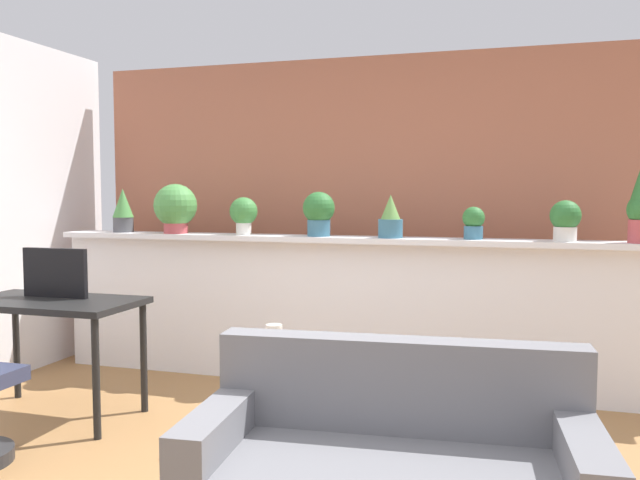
% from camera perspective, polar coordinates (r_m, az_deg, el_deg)
% --- Properties ---
extents(divider_wall, '(4.76, 0.16, 1.06)m').
position_cam_1_polar(divider_wall, '(4.84, 3.16, -6.45)').
color(divider_wall, white).
rests_on(divider_wall, ground).
extents(plant_shelf, '(4.76, 0.29, 0.04)m').
position_cam_1_polar(plant_shelf, '(4.73, 3.07, 0.03)').
color(plant_shelf, white).
rests_on(plant_shelf, divider_wall).
extents(brick_wall_behind, '(4.76, 0.10, 2.50)m').
position_cam_1_polar(brick_wall_behind, '(5.34, 4.71, 2.33)').
color(brick_wall_behind, '#AD664C').
rests_on(brick_wall_behind, ground).
extents(potted_plant_0, '(0.17, 0.17, 0.35)m').
position_cam_1_polar(potted_plant_0, '(5.49, -16.74, 2.51)').
color(potted_plant_0, '#4C4C51').
rests_on(potted_plant_0, plant_shelf).
extents(potted_plant_1, '(0.33, 0.33, 0.39)m').
position_cam_1_polar(potted_plant_1, '(5.23, -12.45, 2.81)').
color(potted_plant_1, '#B7474C').
rests_on(potted_plant_1, plant_shelf).
extents(potted_plant_2, '(0.21, 0.21, 0.28)m').
position_cam_1_polar(potted_plant_2, '(5.00, -6.65, 2.32)').
color(potted_plant_2, silver).
rests_on(potted_plant_2, plant_shelf).
extents(potted_plant_3, '(0.23, 0.23, 0.32)m').
position_cam_1_polar(potted_plant_3, '(4.78, -0.11, 2.44)').
color(potted_plant_3, '#386B84').
rests_on(potted_plant_3, plant_shelf).
extents(potted_plant_4, '(0.17, 0.17, 0.30)m').
position_cam_1_polar(potted_plant_4, '(4.63, 6.15, 1.85)').
color(potted_plant_4, '#386B84').
rests_on(potted_plant_4, plant_shelf).
extents(potted_plant_5, '(0.15, 0.15, 0.22)m').
position_cam_1_polar(potted_plant_5, '(4.60, 13.19, 1.51)').
color(potted_plant_5, '#386B84').
rests_on(potted_plant_5, plant_shelf).
extents(potted_plant_6, '(0.20, 0.20, 0.27)m').
position_cam_1_polar(potted_plant_6, '(4.58, 20.54, 1.70)').
color(potted_plant_6, silver).
rests_on(potted_plant_6, plant_shelf).
extents(desk, '(1.10, 0.60, 0.75)m').
position_cam_1_polar(desk, '(4.48, -22.33, -5.87)').
color(desk, black).
rests_on(desk, ground).
extents(tv_monitor, '(0.46, 0.04, 0.32)m').
position_cam_1_polar(tv_monitor, '(4.52, -22.02, -2.66)').
color(tv_monitor, black).
rests_on(tv_monitor, desk).
extents(side_cube_shelf, '(0.40, 0.41, 0.50)m').
position_cam_1_polar(side_cube_shelf, '(3.83, -4.48, -13.64)').
color(side_cube_shelf, silver).
rests_on(side_cube_shelf, ground).
extents(vase_on_shelf, '(0.09, 0.09, 0.17)m').
position_cam_1_polar(vase_on_shelf, '(3.77, -4.01, -8.63)').
color(vase_on_shelf, silver).
rests_on(vase_on_shelf, side_cube_shelf).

